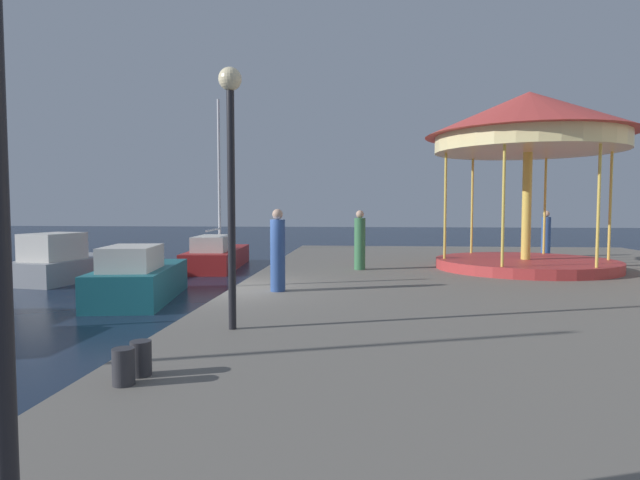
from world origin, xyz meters
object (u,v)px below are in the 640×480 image
at_px(motorboat_grey, 66,263).
at_px(carousel, 528,138).
at_px(person_near_carousel, 360,242).
at_px(person_far_corner, 546,235).
at_px(person_mid_promenade, 278,253).
at_px(lamp_post_mid_promenade, 231,150).
at_px(bollard_north, 141,358).
at_px(bollard_south, 123,367).
at_px(sailboat_red, 217,255).
at_px(motorboat_teal, 139,279).

distance_m(motorboat_grey, carousel, 16.61).
bearing_deg(person_near_carousel, motorboat_grey, 167.99).
bearing_deg(person_far_corner, person_mid_promenade, -134.13).
bearing_deg(person_mid_promenade, lamp_post_mid_promenade, -91.29).
relative_size(person_far_corner, person_near_carousel, 0.98).
height_order(bollard_north, person_near_carousel, person_near_carousel).
distance_m(carousel, bollard_south, 14.22).
height_order(motorboat_grey, lamp_post_mid_promenade, lamp_post_mid_promenade).
xyz_separation_m(motorboat_grey, sailboat_red, (4.43, 4.40, -0.06)).
height_order(motorboat_grey, person_near_carousel, person_near_carousel).
bearing_deg(motorboat_grey, bollard_north, -56.47).
xyz_separation_m(sailboat_red, bollard_south, (4.02, -17.56, 0.41)).
relative_size(motorboat_grey, person_far_corner, 2.69).
bearing_deg(motorboat_teal, person_mid_promenade, -32.20).
height_order(sailboat_red, person_far_corner, sailboat_red).
xyz_separation_m(person_near_carousel, person_mid_promenade, (-1.81, -4.38, 0.03)).
bearing_deg(carousel, bollard_south, -123.33).
height_order(person_far_corner, person_near_carousel, person_near_carousel).
bearing_deg(person_near_carousel, carousel, 6.58).
relative_size(bollard_north, bollard_south, 1.00).
xyz_separation_m(person_far_corner, person_near_carousel, (-7.09, -4.80, 0.02)).
bearing_deg(bollard_north, person_mid_promenade, 84.96).
distance_m(bollard_north, person_mid_promenade, 6.21).
xyz_separation_m(carousel, lamp_post_mid_promenade, (-7.01, -8.76, -1.23)).
distance_m(bollard_south, person_far_corner, 18.32).
height_order(bollard_north, person_far_corner, person_far_corner).
bearing_deg(person_far_corner, motorboat_teal, -155.00).
bearing_deg(motorboat_grey, person_mid_promenade, -36.47).
bearing_deg(motorboat_grey, motorboat_teal, -40.42).
distance_m(motorboat_grey, person_far_corner, 18.15).
bearing_deg(carousel, motorboat_teal, -169.74).
bearing_deg(carousel, lamp_post_mid_promenade, -128.69).
distance_m(carousel, lamp_post_mid_promenade, 11.29).
xyz_separation_m(carousel, bollard_south, (-7.53, -11.45, -3.83)).
bearing_deg(person_far_corner, bollard_north, -121.64).
bearing_deg(motorboat_teal, person_near_carousel, 13.15).
distance_m(lamp_post_mid_promenade, person_mid_promenade, 4.24).
bearing_deg(motorboat_teal, lamp_post_mid_promenade, -56.00).
bearing_deg(carousel, motorboat_grey, 173.86).
xyz_separation_m(motorboat_teal, bollard_south, (3.99, -9.36, 0.37)).
bearing_deg(person_mid_promenade, motorboat_grey, 143.53).
bearing_deg(sailboat_red, carousel, -27.91).
bearing_deg(bollard_north, person_near_carousel, 77.42).
relative_size(motorboat_grey, lamp_post_mid_promenade, 1.18).
relative_size(lamp_post_mid_promenade, bollard_south, 10.16).
relative_size(bollard_north, person_near_carousel, 0.22).
bearing_deg(person_near_carousel, lamp_post_mid_promenade, -103.05).
bearing_deg(person_mid_promenade, carousel, 35.66).
height_order(motorboat_teal, bollard_south, motorboat_teal).
bearing_deg(bollard_north, carousel, 56.11).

